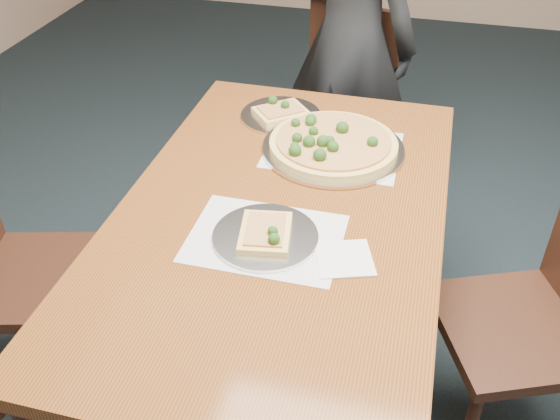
% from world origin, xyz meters
% --- Properties ---
extents(dining_table, '(0.90, 1.50, 0.75)m').
position_xyz_m(dining_table, '(-0.31, 0.20, 0.66)').
color(dining_table, '#5D2F12').
rests_on(dining_table, ground).
extents(chair_far, '(0.51, 0.51, 0.91)m').
position_xyz_m(chair_far, '(-0.33, 1.37, 0.52)').
color(chair_far, black).
rests_on(chair_far, ground).
extents(chair_left, '(0.51, 0.51, 0.91)m').
position_xyz_m(chair_left, '(-1.13, 0.03, 0.52)').
color(chair_left, black).
rests_on(chair_left, ground).
extents(chair_right, '(0.55, 0.55, 0.91)m').
position_xyz_m(chair_right, '(0.46, 0.24, 0.52)').
color(chair_right, black).
rests_on(chair_right, ground).
extents(diner, '(0.68, 0.55, 1.60)m').
position_xyz_m(diner, '(-0.31, 1.35, 0.80)').
color(diner, black).
rests_on(diner, ground).
extents(placemat_main, '(0.42, 0.32, 0.00)m').
position_xyz_m(placemat_main, '(-0.23, 0.55, 0.75)').
color(placemat_main, white).
rests_on(placemat_main, dining_table).
extents(placemat_near, '(0.40, 0.30, 0.00)m').
position_xyz_m(placemat_near, '(-0.32, 0.07, 0.75)').
color(placemat_near, white).
rests_on(placemat_near, dining_table).
extents(pizza_pan, '(0.45, 0.45, 0.07)m').
position_xyz_m(pizza_pan, '(-0.23, 0.55, 0.77)').
color(pizza_pan, silver).
rests_on(pizza_pan, dining_table).
extents(slice_plate_near, '(0.28, 0.28, 0.06)m').
position_xyz_m(slice_plate_near, '(-0.32, 0.07, 0.76)').
color(slice_plate_near, silver).
rests_on(slice_plate_near, dining_table).
extents(slice_plate_far, '(0.28, 0.28, 0.06)m').
position_xyz_m(slice_plate_far, '(-0.45, 0.73, 0.76)').
color(slice_plate_far, silver).
rests_on(slice_plate_far, dining_table).
extents(napkin, '(0.18, 0.18, 0.01)m').
position_xyz_m(napkin, '(-0.10, 0.04, 0.75)').
color(napkin, white).
rests_on(napkin, dining_table).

